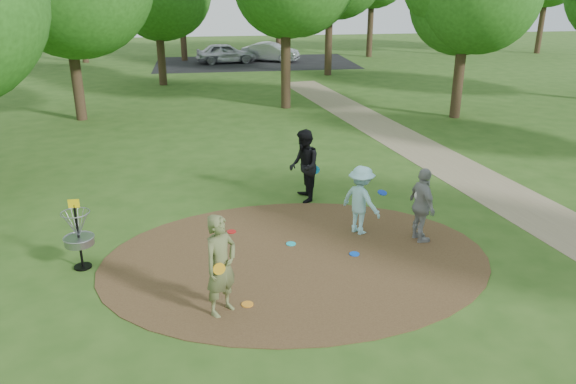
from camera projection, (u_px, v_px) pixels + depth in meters
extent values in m
plane|color=#2D5119|center=(296.00, 259.00, 12.15)|extent=(100.00, 100.00, 0.00)
cylinder|color=#47301C|center=(296.00, 259.00, 12.14)|extent=(8.40, 8.40, 0.02)
cube|color=#8C7A5B|center=(525.00, 207.00, 14.91)|extent=(7.55, 39.89, 0.01)
cube|color=black|center=(255.00, 63.00, 40.12)|extent=(14.00, 8.00, 0.01)
imported|color=#636B3E|center=(221.00, 266.00, 9.88)|extent=(0.82, 0.81, 1.91)
cylinder|color=orange|center=(219.00, 269.00, 9.65)|extent=(0.22, 0.08, 0.22)
imported|color=#9BDDE8|center=(361.00, 200.00, 13.10)|extent=(1.12, 1.24, 1.66)
cylinder|color=#0B35C7|center=(382.00, 193.00, 13.18)|extent=(0.30, 0.30, 0.08)
imported|color=black|center=(304.00, 166.00, 14.99)|extent=(0.75, 0.96, 1.97)
cylinder|color=#0B92C7|center=(316.00, 170.00, 15.04)|extent=(0.23, 0.11, 0.22)
imported|color=#969799|center=(422.00, 206.00, 12.68)|extent=(0.54, 1.07, 1.76)
cylinder|color=silver|center=(419.00, 195.00, 12.59)|extent=(0.22, 0.07, 0.22)
cylinder|color=#1AC0D1|center=(291.00, 244.00, 12.77)|extent=(0.22, 0.22, 0.02)
cylinder|color=blue|center=(354.00, 254.00, 12.30)|extent=(0.22, 0.22, 0.02)
cylinder|color=red|center=(231.00, 232.00, 13.39)|extent=(0.22, 0.22, 0.02)
imported|color=#B8B9C0|center=(225.00, 53.00, 39.72)|extent=(4.29, 2.11, 1.41)
imported|color=#B6B9BE|center=(271.00, 52.00, 40.51)|extent=(4.30, 3.01, 1.35)
cylinder|color=orange|center=(247.00, 304.00, 10.41)|extent=(0.22, 0.22, 0.02)
cylinder|color=black|center=(79.00, 238.00, 11.55)|extent=(0.05, 0.05, 1.35)
cylinder|color=black|center=(83.00, 267.00, 11.78)|extent=(0.36, 0.36, 0.04)
cylinder|color=gray|center=(79.00, 241.00, 11.57)|extent=(0.60, 0.60, 0.16)
torus|color=gray|center=(79.00, 237.00, 11.54)|extent=(0.63, 0.63, 0.03)
torus|color=gray|center=(75.00, 213.00, 11.34)|extent=(0.58, 0.58, 0.02)
cube|color=yellow|center=(74.00, 204.00, 11.27)|extent=(0.22, 0.02, 0.18)
cylinder|color=#332316|center=(76.00, 75.00, 23.41)|extent=(0.44, 0.44, 3.80)
cylinder|color=#332316|center=(286.00, 62.00, 25.53)|extent=(0.44, 0.44, 4.18)
cylinder|color=#332316|center=(459.00, 76.00, 23.85)|extent=(0.44, 0.44, 3.61)
cylinder|color=#332316|center=(161.00, 54.00, 31.28)|extent=(0.44, 0.44, 3.42)
cylinder|color=#332316|center=(329.00, 39.00, 34.37)|extent=(0.44, 0.44, 4.37)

